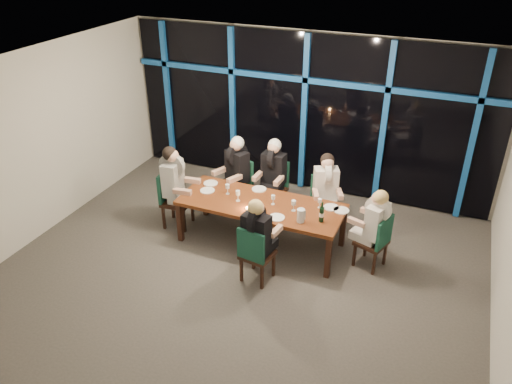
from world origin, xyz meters
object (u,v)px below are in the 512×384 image
at_px(chair_near_mid, 255,252).
at_px(chair_far_right, 324,200).
at_px(diner_far_mid, 273,167).
at_px(diner_far_right, 326,182).
at_px(chair_far_mid, 274,184).
at_px(diner_end_left, 175,176).
at_px(diner_near_mid, 258,228).
at_px(wine_bottle, 322,214).
at_px(diner_end_right, 375,217).
at_px(dining_table, 261,207).
at_px(chair_end_right, 377,240).
at_px(diner_far_left, 236,164).
at_px(water_pitcher, 301,216).
at_px(chair_far_left, 239,182).
at_px(chair_end_left, 172,196).

bearing_deg(chair_near_mid, chair_far_right, -97.24).
xyz_separation_m(diner_far_mid, diner_far_right, (0.99, -0.16, -0.02)).
xyz_separation_m(chair_far_mid, diner_end_left, (-1.35, -1.09, 0.41)).
xyz_separation_m(diner_near_mid, wine_bottle, (0.71, 0.72, -0.01)).
bearing_deg(diner_end_left, diner_end_right, -94.87).
relative_size(dining_table, diner_end_right, 2.97).
bearing_deg(chair_near_mid, diner_far_right, -98.85).
bearing_deg(diner_end_left, chair_end_right, -95.32).
xyz_separation_m(diner_far_right, wine_bottle, (0.20, -0.95, -0.03)).
xyz_separation_m(diner_far_left, diner_far_mid, (0.63, 0.17, -0.01)).
bearing_deg(water_pitcher, chair_far_left, 160.59).
height_order(chair_far_right, diner_far_left, diner_far_left).
distance_m(chair_near_mid, diner_far_mid, 2.01).
xyz_separation_m(chair_far_right, diner_near_mid, (-0.48, -1.75, 0.36)).
relative_size(dining_table, diner_far_right, 2.83).
bearing_deg(diner_end_right, diner_far_left, -87.40).
distance_m(chair_far_mid, diner_near_mid, 2.01).
bearing_deg(chair_far_mid, chair_end_right, -23.54).
distance_m(chair_end_right, water_pitcher, 1.19).
bearing_deg(chair_end_right, dining_table, -70.11).
xyz_separation_m(chair_far_left, water_pitcher, (1.51, -1.14, 0.31)).
distance_m(chair_end_left, wine_bottle, 2.65).
distance_m(dining_table, diner_end_left, 1.55).
xyz_separation_m(chair_far_left, chair_end_left, (-0.84, -0.92, 0.01)).
height_order(dining_table, chair_end_right, chair_end_right).
distance_m(diner_far_left, diner_near_mid, 2.00).
bearing_deg(wine_bottle, chair_far_right, 102.74).
bearing_deg(diner_end_left, wine_bottle, -99.56).
height_order(chair_end_left, wine_bottle, wine_bottle).
height_order(chair_far_right, diner_end_right, diner_end_right).
xyz_separation_m(chair_end_right, diner_far_left, (-2.63, 0.73, 0.43)).
relative_size(diner_near_mid, water_pitcher, 4.30).
distance_m(chair_end_right, diner_end_right, 0.37).
bearing_deg(dining_table, diner_end_right, 2.73).
bearing_deg(chair_far_left, chair_far_right, 23.93).
height_order(dining_table, diner_near_mid, diner_near_mid).
xyz_separation_m(dining_table, chair_far_mid, (-0.17, 1.04, -0.14)).
xyz_separation_m(chair_end_left, diner_far_mid, (1.44, 1.01, 0.36)).
bearing_deg(wine_bottle, diner_far_left, 152.69).
distance_m(chair_end_left, diner_near_mid, 2.11).
relative_size(chair_far_right, wine_bottle, 2.93).
distance_m(chair_end_left, diner_end_right, 3.38).
bearing_deg(diner_end_right, chair_near_mid, -36.62).
distance_m(diner_far_mid, diner_far_right, 1.01).
bearing_deg(wine_bottle, diner_far_mid, 136.96).
bearing_deg(diner_near_mid, diner_end_left, -16.57).
xyz_separation_m(chair_far_left, chair_end_right, (2.60, -0.80, -0.04)).
xyz_separation_m(chair_end_left, diner_end_right, (3.36, 0.14, 0.30)).
xyz_separation_m(chair_far_right, diner_far_left, (-1.59, -0.08, 0.40)).
height_order(diner_far_mid, water_pitcher, diner_far_mid).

